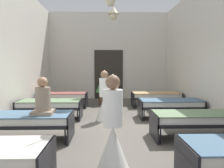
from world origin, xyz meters
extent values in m
cube|color=#59544C|center=(0.00, 0.00, -0.05)|extent=(6.38, 10.88, 0.10)
cube|color=silver|center=(0.00, 5.24, 2.12)|extent=(6.18, 0.20, 4.24)
cube|color=#2D2823|center=(0.00, 5.12, 1.20)|extent=(1.40, 0.06, 2.40)
sphere|color=beige|center=(-0.01, 0.90, 3.49)|extent=(0.28, 0.28, 0.28)
cylinder|color=brown|center=(0.15, 2.70, 4.05)|extent=(0.02, 0.02, 0.39)
cone|color=beige|center=(0.15, 2.70, 3.71)|extent=(0.44, 0.44, 0.28)
sphere|color=beige|center=(0.15, 2.70, 3.49)|extent=(0.28, 0.28, 0.28)
cylinder|color=black|center=(-0.97, -2.49, 0.17)|extent=(0.03, 0.03, 0.34)
cube|color=black|center=(-0.91, -2.85, 0.29)|extent=(0.04, 0.84, 0.57)
cylinder|color=black|center=(0.97, -2.49, 0.17)|extent=(0.03, 0.03, 0.34)
cube|color=black|center=(0.91, -2.85, 0.29)|extent=(0.04, 0.84, 0.57)
cylinder|color=black|center=(-0.97, -1.31, 0.17)|extent=(0.03, 0.03, 0.34)
cylinder|color=black|center=(-0.97, -0.59, 0.17)|extent=(0.03, 0.03, 0.34)
cube|color=black|center=(-1.84, -0.95, 0.38)|extent=(1.90, 0.84, 0.07)
cube|color=black|center=(-0.91, -0.95, 0.29)|extent=(0.04, 0.84, 0.57)
cube|color=white|center=(-1.84, -0.95, 0.48)|extent=(1.82, 0.78, 0.14)
cube|color=slate|center=(-1.84, -0.95, 0.56)|extent=(1.86, 0.82, 0.02)
cylinder|color=black|center=(0.97, -1.31, 0.17)|extent=(0.03, 0.03, 0.34)
cylinder|color=black|center=(0.97, -0.59, 0.17)|extent=(0.03, 0.03, 0.34)
cube|color=black|center=(1.84, -0.95, 0.38)|extent=(1.90, 0.84, 0.07)
cube|color=black|center=(0.91, -0.95, 0.29)|extent=(0.04, 0.84, 0.57)
cube|color=white|center=(1.84, -0.95, 0.48)|extent=(1.82, 0.78, 0.14)
cube|color=slate|center=(1.84, -0.95, 0.56)|extent=(1.86, 0.82, 0.02)
cylinder|color=black|center=(-2.71, 0.59, 0.17)|extent=(0.03, 0.03, 0.34)
cylinder|color=black|center=(-2.71, 1.31, 0.17)|extent=(0.03, 0.03, 0.34)
cylinder|color=black|center=(-0.97, 0.59, 0.17)|extent=(0.03, 0.03, 0.34)
cylinder|color=black|center=(-0.97, 1.31, 0.17)|extent=(0.03, 0.03, 0.34)
cube|color=black|center=(-1.84, 0.95, 0.38)|extent=(1.90, 0.84, 0.07)
cube|color=black|center=(-2.77, 0.95, 0.29)|extent=(0.04, 0.84, 0.57)
cube|color=black|center=(-0.91, 0.95, 0.29)|extent=(0.04, 0.84, 0.57)
cube|color=white|center=(-1.84, 0.95, 0.48)|extent=(1.82, 0.78, 0.14)
cube|color=slate|center=(-1.84, 0.95, 0.56)|extent=(1.86, 0.82, 0.02)
cylinder|color=black|center=(0.97, 0.59, 0.17)|extent=(0.03, 0.03, 0.34)
cylinder|color=black|center=(0.97, 1.31, 0.17)|extent=(0.03, 0.03, 0.34)
cylinder|color=black|center=(2.71, 0.59, 0.17)|extent=(0.03, 0.03, 0.34)
cylinder|color=black|center=(2.71, 1.31, 0.17)|extent=(0.03, 0.03, 0.34)
cube|color=black|center=(1.84, 0.95, 0.38)|extent=(1.90, 0.84, 0.07)
cube|color=black|center=(0.91, 0.95, 0.29)|extent=(0.04, 0.84, 0.57)
cube|color=black|center=(2.77, 0.95, 0.29)|extent=(0.04, 0.84, 0.57)
cube|color=white|center=(1.84, 0.95, 0.48)|extent=(1.82, 0.78, 0.14)
cube|color=slate|center=(1.84, 0.95, 0.56)|extent=(1.86, 0.82, 0.02)
cylinder|color=black|center=(-2.71, 2.49, 0.17)|extent=(0.03, 0.03, 0.34)
cylinder|color=black|center=(-2.71, 3.21, 0.17)|extent=(0.03, 0.03, 0.34)
cylinder|color=black|center=(-0.97, 2.49, 0.17)|extent=(0.03, 0.03, 0.34)
cylinder|color=black|center=(-0.97, 3.21, 0.17)|extent=(0.03, 0.03, 0.34)
cube|color=black|center=(-1.84, 2.85, 0.38)|extent=(1.90, 0.84, 0.07)
cube|color=black|center=(-2.77, 2.85, 0.29)|extent=(0.04, 0.84, 0.57)
cube|color=black|center=(-0.91, 2.85, 0.29)|extent=(0.04, 0.84, 0.57)
cube|color=silver|center=(-1.84, 2.85, 0.48)|extent=(1.82, 0.78, 0.14)
cube|color=#8C4C47|center=(-1.84, 2.85, 0.56)|extent=(1.86, 0.82, 0.02)
cylinder|color=black|center=(0.97, 2.49, 0.17)|extent=(0.03, 0.03, 0.34)
cylinder|color=black|center=(0.97, 3.21, 0.17)|extent=(0.03, 0.03, 0.34)
cylinder|color=black|center=(2.71, 2.49, 0.17)|extent=(0.03, 0.03, 0.34)
cylinder|color=black|center=(2.71, 3.21, 0.17)|extent=(0.03, 0.03, 0.34)
cube|color=black|center=(1.84, 2.85, 0.38)|extent=(1.90, 0.84, 0.07)
cube|color=black|center=(0.91, 2.85, 0.29)|extent=(0.04, 0.84, 0.57)
cube|color=black|center=(2.77, 2.85, 0.29)|extent=(0.04, 0.84, 0.57)
cube|color=silver|center=(1.84, 2.85, 0.48)|extent=(1.82, 0.78, 0.14)
cube|color=tan|center=(1.84, 2.85, 0.56)|extent=(1.86, 0.82, 0.02)
cone|color=white|center=(-0.04, -2.41, 0.35)|extent=(0.52, 0.52, 0.70)
cylinder|color=white|center=(-0.04, -2.41, 0.97)|extent=(0.30, 0.30, 0.55)
sphere|color=#846047|center=(-0.04, -2.41, 1.36)|extent=(0.22, 0.22, 0.22)
cone|color=white|center=(-0.04, -2.41, 1.44)|extent=(0.18, 0.18, 0.10)
cone|color=white|center=(-0.19, 0.75, 0.35)|extent=(0.52, 0.52, 0.70)
cylinder|color=white|center=(-0.19, 0.75, 0.97)|extent=(0.30, 0.30, 0.55)
sphere|color=#846047|center=(-0.19, 0.75, 1.36)|extent=(0.22, 0.22, 0.22)
cone|color=white|center=(-0.19, 0.75, 1.44)|extent=(0.18, 0.18, 0.10)
cylinder|color=gray|center=(-1.49, -0.99, 0.86)|extent=(0.32, 0.32, 0.58)
cube|color=gray|center=(-1.49, -0.99, 0.61)|extent=(0.44, 0.44, 0.08)
sphere|color=#A87A5B|center=(-1.49, -0.99, 1.26)|extent=(0.22, 0.22, 0.22)
cylinder|color=brown|center=(-0.23, 3.35, 0.17)|extent=(0.42, 0.42, 0.34)
cylinder|color=brown|center=(-0.23, 3.35, 0.44)|extent=(0.06, 0.06, 0.20)
cone|color=#3D7A42|center=(-0.23, 3.35, 0.91)|extent=(0.65, 0.65, 0.75)
camera|label=1|loc=(-0.15, -5.61, 1.59)|focal=34.72mm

